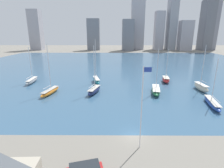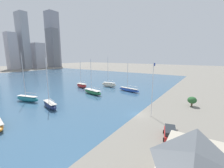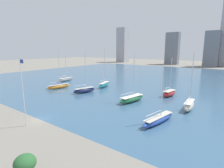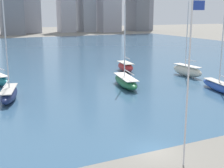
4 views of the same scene
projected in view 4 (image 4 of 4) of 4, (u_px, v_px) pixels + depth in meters
name	position (u px, v px, depth m)	size (l,w,h in m)	color
ground_plane	(154.00, 151.00, 28.36)	(500.00, 500.00, 0.00)	gray
harbor_water	(20.00, 56.00, 89.85)	(180.00, 140.00, 0.00)	#385B7A
flag_pole	(189.00, 81.00, 24.12)	(1.24, 0.14, 13.33)	silver
sailboat_navy	(9.00, 94.00, 44.46)	(4.34, 8.79, 14.42)	#19234C
sailboat_cream	(187.00, 70.00, 61.36)	(2.41, 7.88, 14.43)	beige
sailboat_green	(126.00, 81.00, 52.71)	(4.40, 10.14, 13.65)	#236B3D
sailboat_blue	(222.00, 87.00, 49.22)	(3.95, 10.77, 11.98)	#284CA8
sailboat_red	(125.00, 66.00, 66.65)	(3.53, 6.95, 12.41)	#B72828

